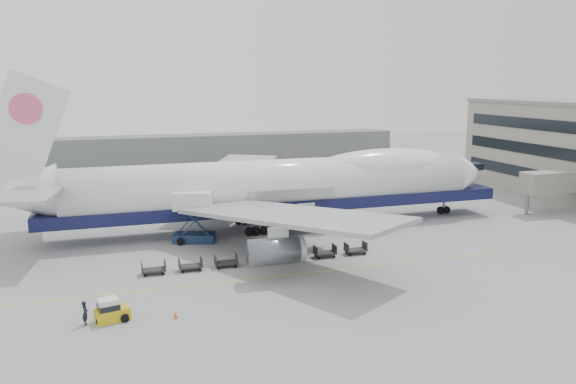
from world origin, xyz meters
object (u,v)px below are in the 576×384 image
object	(u,v)px
catering_truck	(193,214)
baggage_tug	(111,311)
airliner	(281,185)
ground_worker	(85,313)

from	to	relation	value
catering_truck	baggage_tug	distance (m)	22.68
airliner	ground_worker	size ratio (longest dim) A/B	34.43
airliner	baggage_tug	xyz separation A→B (m)	(-21.41, -23.87, -4.79)
airliner	baggage_tug	bearing A→B (deg)	-131.89
baggage_tug	ground_worker	xyz separation A→B (m)	(-1.89, -0.17, 0.14)
airliner	ground_worker	bearing A→B (deg)	-134.10
baggage_tug	catering_truck	bearing A→B (deg)	51.36
catering_truck	baggage_tug	bearing A→B (deg)	-96.99
baggage_tug	ground_worker	size ratio (longest dim) A/B	1.45
airliner	catering_truck	distance (m)	12.50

